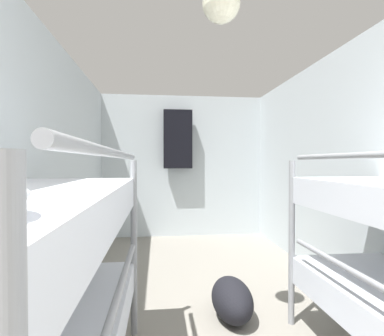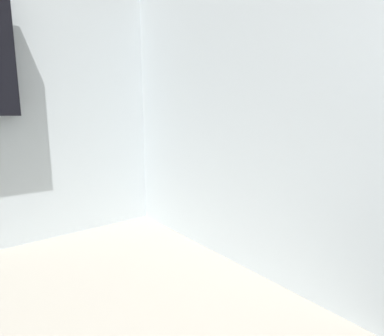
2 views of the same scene
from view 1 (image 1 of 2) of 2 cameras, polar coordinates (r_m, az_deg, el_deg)
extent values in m
cube|color=silver|center=(2.42, -28.22, -0.37)|extent=(0.06, 5.09, 2.23)
cube|color=silver|center=(2.82, 30.40, -0.21)|extent=(0.06, 5.09, 2.23)
cube|color=silver|center=(4.79, -1.75, 0.40)|extent=(2.65, 0.06, 2.23)
cylinder|color=gray|center=(2.14, -11.02, -14.63)|extent=(0.04, 0.04, 1.18)
cylinder|color=gray|center=(1.32, -14.19, -23.12)|extent=(0.03, 1.50, 0.03)
cube|color=silver|center=(1.32, -29.75, -7.73)|extent=(0.70, 1.76, 0.18)
cylinder|color=gray|center=(1.21, -14.32, 2.65)|extent=(0.03, 1.50, 0.03)
cylinder|color=gray|center=(2.34, 18.45, -13.29)|extent=(0.04, 0.04, 1.18)
cylinder|color=gray|center=(1.63, 32.04, -18.54)|extent=(0.03, 1.50, 0.03)
cylinder|color=gray|center=(1.53, 32.25, 2.17)|extent=(0.03, 1.50, 0.03)
ellipsoid|color=black|center=(2.46, 7.60, -23.53)|extent=(0.30, 0.51, 0.30)
cube|color=black|center=(4.64, -2.72, 5.49)|extent=(0.44, 0.12, 0.90)
sphere|color=#F4EFCC|center=(2.15, 5.60, 28.73)|extent=(0.24, 0.24, 0.24)
camera|label=2|loc=(1.98, -2.97, -1.75)|focal=28.00mm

